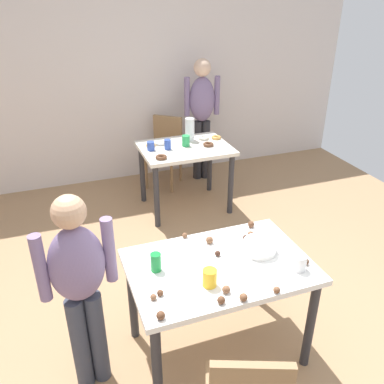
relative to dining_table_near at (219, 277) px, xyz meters
The scene contains 36 objects.
ground_plane 0.65m from the dining_table_near, behind, with size 6.40×6.40×0.00m, color #9E7A56.
wall_back 3.26m from the dining_table_near, 90.58° to the left, with size 6.40×0.10×2.60m, color silver.
dining_table_near is the anchor object (origin of this frame).
dining_table_far 2.12m from the dining_table_near, 76.74° to the left, with size 0.97×0.74×0.75m.
chair_far_table 2.82m from the dining_table_near, 80.46° to the left, with size 0.56×0.56×0.87m.
person_girl_near 0.88m from the dining_table_near, behind, with size 0.46×0.24×1.37m.
person_adult_far 2.94m from the dining_table_near, 70.93° to the left, with size 0.46×0.25×1.56m.
mixing_bowl 0.34m from the dining_table_near, ahead, with size 0.22×0.22×0.08m, color white.
soda_can 0.44m from the dining_table_near, 168.90° to the left, with size 0.07×0.07×0.12m, color #198438.
fork_near 0.39m from the dining_table_near, 142.04° to the left, with size 0.17×0.02×0.01m, color silver.
cup_near_0 0.27m from the dining_table_near, 129.35° to the right, with size 0.09×0.09×0.11m, color yellow.
cup_near_1 0.52m from the dining_table_near, 26.36° to the right, with size 0.09×0.09×0.10m, color white.
cake_ball_0 0.48m from the dining_table_near, 160.56° to the right, with size 0.04×0.04×0.04m, color brown.
cake_ball_1 0.53m from the dining_table_near, 160.09° to the right, with size 0.04×0.04×0.04m, color brown.
cake_ball_2 0.53m from the dining_table_near, 39.68° to the left, with size 0.05×0.05×0.05m, color brown.
cake_ball_3 0.43m from the dining_table_near, 60.93° to the right, with size 0.04×0.04×0.04m, color brown.
cake_ball_4 0.40m from the dining_table_near, 106.43° to the left, with size 0.04×0.04×0.04m, color brown.
cake_ball_5 0.15m from the dining_table_near, 74.56° to the left, with size 0.04×0.04×0.04m, color #3D2319.
cake_ball_6 0.27m from the dining_table_near, 83.07° to the left, with size 0.05×0.05×0.05m, color brown.
cake_ball_7 0.30m from the dining_table_near, 105.47° to the right, with size 0.05×0.05×0.05m, color brown.
cake_ball_8 0.56m from the dining_table_near, 20.45° to the right, with size 0.04×0.04×0.04m, color brown.
cake_ball_9 0.38m from the dining_table_near, 112.07° to the right, with size 0.05×0.05×0.05m, color brown.
cake_ball_10 0.60m from the dining_table_near, 145.57° to the right, with size 0.05×0.05×0.05m, color brown.
cake_ball_11 0.41m from the dining_table_near, 32.47° to the left, with size 0.05×0.05×0.05m, color brown.
cake_ball_12 0.36m from the dining_table_near, 33.44° to the left, with size 0.04×0.04×0.04m, color #3D2319.
cake_ball_13 0.38m from the dining_table_near, 91.36° to the right, with size 0.05×0.05×0.05m, color brown.
pitcher_far 2.34m from the dining_table_near, 74.87° to the left, with size 0.11×0.11×0.25m, color white.
cup_far_0 2.15m from the dining_table_near, 76.44° to the left, with size 0.09×0.09×0.12m, color green.
cup_far_1 2.10m from the dining_table_near, 87.07° to the left, with size 0.08×0.08×0.09m, color #3351B2.
cup_far_2 2.09m from the dining_table_near, 82.08° to the left, with size 0.07×0.07×0.11m, color #3351B2.
donut_far_0 2.14m from the dining_table_near, 69.80° to the left, with size 0.12×0.12×0.03m, color brown.
donut_far_1 2.24m from the dining_table_near, 83.63° to the left, with size 0.12×0.12×0.03m, color white.
donut_far_2 1.83m from the dining_table_near, 85.49° to the left, with size 0.12×0.12×0.03m, color brown.
donut_far_3 2.20m from the dining_table_near, 86.56° to the left, with size 0.11×0.11×0.03m, color gold.
donut_far_4 2.36m from the dining_table_near, 70.94° to the left, with size 0.13×0.13×0.04m, color white.
donut_far_5 2.37m from the dining_table_near, 67.39° to the left, with size 0.11×0.11×0.03m, color gold.
Camera 1 is at (-0.86, -1.92, 2.34)m, focal length 38.19 mm.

